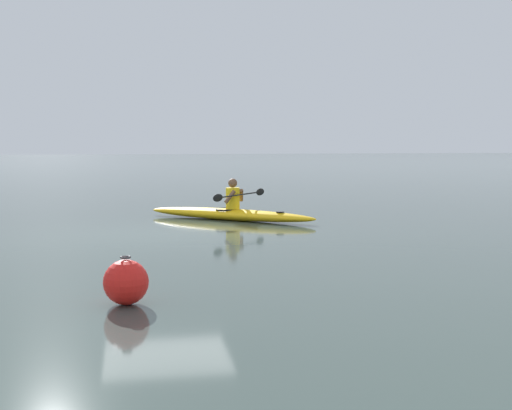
{
  "coord_description": "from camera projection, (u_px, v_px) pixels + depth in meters",
  "views": [
    {
      "loc": [
        0.68,
        13.47,
        1.85
      ],
      "look_at": [
        -1.38,
        2.43,
        0.78
      ],
      "focal_mm": 47.76,
      "sensor_mm": 36.0,
      "label": 1
    }
  ],
  "objects": [
    {
      "name": "ground_plane",
      "position": [
        165.0,
        234.0,
        13.48
      ],
      "size": [
        160.0,
        160.0,
        0.0
      ],
      "primitive_type": "plane",
      "color": "#384742"
    },
    {
      "name": "mooring_buoy_orange_mid",
      "position": [
        126.0,
        282.0,
        7.66
      ],
      "size": [
        0.51,
        0.51,
        0.55
      ],
      "color": "red",
      "rests_on": "ground"
    },
    {
      "name": "kayak",
      "position": [
        229.0,
        214.0,
        15.85
      ],
      "size": [
        3.78,
        3.23,
        0.26
      ],
      "color": "#EAB214",
      "rests_on": "ground"
    },
    {
      "name": "kayaker",
      "position": [
        234.0,
        196.0,
        15.75
      ],
      "size": [
        1.51,
        1.84,
        0.71
      ],
      "color": "yellow",
      "rests_on": "kayak"
    }
  ]
}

